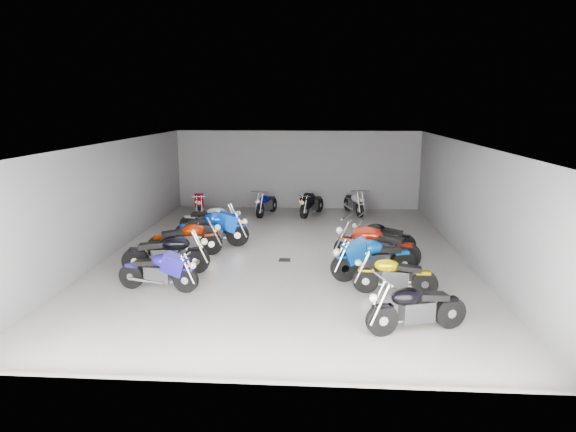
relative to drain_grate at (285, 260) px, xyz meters
name	(u,v)px	position (x,y,z in m)	size (l,w,h in m)	color
ground	(286,255)	(0.00, 0.50, -0.01)	(14.00, 14.00, 0.00)	gray
wall_back	(298,170)	(0.00, 7.50, 1.59)	(10.00, 0.10, 3.20)	slate
wall_left	(112,198)	(-5.00, 0.50, 1.59)	(0.10, 14.00, 3.20)	slate
wall_right	(468,202)	(5.00, 0.50, 1.59)	(0.10, 14.00, 3.20)	slate
ceiling	(286,142)	(0.00, 0.50, 3.21)	(10.00, 14.00, 0.04)	black
drain_grate	(285,260)	(0.00, 0.00, 0.00)	(0.32, 0.32, 0.01)	black
motorcycle_left_b	(159,271)	(-2.72, -2.55, 0.46)	(1.94, 0.47, 0.86)	black
motorcycle_left_c	(167,253)	(-2.90, -1.33, 0.53)	(2.22, 0.50, 0.98)	black
motorcycle_left_d	(186,239)	(-2.81, 0.19, 0.50)	(2.05, 0.82, 0.93)	black
motorcycle_left_e	(212,229)	(-2.29, 1.30, 0.54)	(2.29, 0.51, 1.01)	black
motorcycle_left_f	(211,220)	(-2.60, 2.60, 0.51)	(2.14, 0.52, 0.94)	black
motorcycle_right_a	(416,307)	(2.79, -4.42, 0.48)	(1.97, 0.76, 0.89)	black
motorcycle_right_b	(394,275)	(2.66, -2.45, 0.45)	(1.90, 0.42, 0.83)	black
motorcycle_right_c	(373,258)	(2.28, -1.44, 0.52)	(2.16, 0.77, 0.97)	black
motorcycle_right_d	(375,245)	(2.44, -0.35, 0.56)	(2.26, 0.96, 1.04)	black
motorcycle_right_e	(382,237)	(2.77, 1.00, 0.46)	(1.86, 0.75, 0.85)	black
motorcycle_back_a	(199,204)	(-3.78, 5.87, 0.44)	(0.56, 1.83, 0.81)	black
motorcycle_back_c	(266,204)	(-1.15, 5.95, 0.45)	(0.65, 1.84, 0.83)	black
motorcycle_back_d	(312,204)	(0.62, 5.99, 0.46)	(0.89, 1.82, 0.85)	black
motorcycle_back_e	(354,203)	(2.28, 6.33, 0.46)	(0.69, 1.90, 0.86)	black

